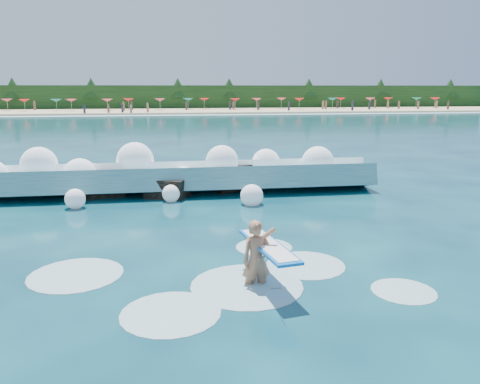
% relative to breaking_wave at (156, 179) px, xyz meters
% --- Properties ---
extents(ground, '(200.00, 200.00, 0.00)m').
position_rel_breaking_wave_xyz_m(ground, '(1.32, -7.92, -0.58)').
color(ground, '#072A3D').
rests_on(ground, ground).
extents(beach, '(140.00, 20.00, 0.40)m').
position_rel_breaking_wave_xyz_m(beach, '(1.32, 70.08, -0.38)').
color(beach, tan).
rests_on(beach, ground).
extents(wet_band, '(140.00, 5.00, 0.08)m').
position_rel_breaking_wave_xyz_m(wet_band, '(1.32, 59.08, -0.54)').
color(wet_band, silver).
rests_on(wet_band, ground).
extents(treeline, '(140.00, 4.00, 5.00)m').
position_rel_breaking_wave_xyz_m(treeline, '(1.32, 80.08, 1.92)').
color(treeline, black).
rests_on(treeline, ground).
extents(breaking_wave, '(19.17, 2.93, 1.65)m').
position_rel_breaking_wave_xyz_m(breaking_wave, '(0.00, 0.00, 0.00)').
color(breaking_wave, teal).
rests_on(breaking_wave, ground).
extents(rock_cluster, '(8.12, 3.25, 1.30)m').
position_rel_breaking_wave_xyz_m(rock_cluster, '(0.12, -0.22, -0.16)').
color(rock_cluster, black).
rests_on(rock_cluster, ground).
extents(surfer_with_board, '(1.15, 3.02, 1.88)m').
position_rel_breaking_wave_xyz_m(surfer_with_board, '(2.56, -10.54, 0.12)').
color(surfer_with_board, '#A96F4F').
rests_on(surfer_with_board, ground).
extents(wave_spray, '(15.25, 4.70, 2.26)m').
position_rel_breaking_wave_xyz_m(wave_spray, '(0.01, -0.11, 0.53)').
color(wave_spray, white).
rests_on(wave_spray, ground).
extents(surf_foam, '(9.42, 5.57, 0.13)m').
position_rel_breaking_wave_xyz_m(surf_foam, '(1.63, -10.09, -0.58)').
color(surf_foam, silver).
rests_on(surf_foam, ground).
extents(beach_umbrellas, '(112.99, 6.95, 0.50)m').
position_rel_breaking_wave_xyz_m(beach_umbrellas, '(1.42, 72.06, 1.67)').
color(beach_umbrellas, '#DE415B').
rests_on(beach_umbrellas, ground).
extents(beachgoers, '(95.03, 11.99, 1.94)m').
position_rel_breaking_wave_xyz_m(beachgoers, '(3.73, 67.29, 0.54)').
color(beachgoers, '#3F332D').
rests_on(beachgoers, ground).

